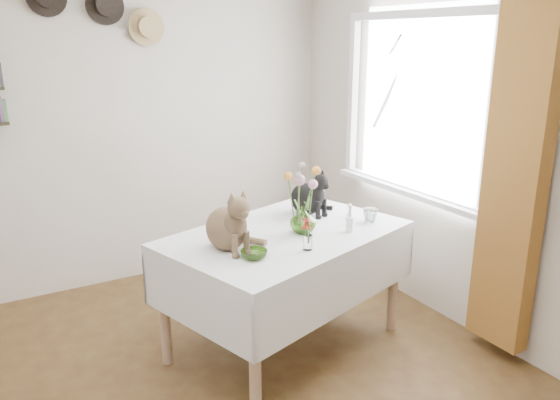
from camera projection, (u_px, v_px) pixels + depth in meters
room at (208, 209)px, 2.39m from camera, size 4.08×4.58×2.58m
window at (416, 120)px, 3.95m from camera, size 0.12×1.52×1.32m
curtain at (514, 182)px, 3.23m from camera, size 0.12×0.38×2.10m
dining_table at (286, 261)px, 3.48m from camera, size 1.70×1.34×0.80m
tabby_cat at (226, 217)px, 3.11m from camera, size 0.29×0.35×0.37m
black_cat at (306, 191)px, 3.75m from camera, size 0.30×0.34×0.33m
flower_vase at (303, 220)px, 3.39m from camera, size 0.23×0.23×0.17m
green_bowl at (254, 254)px, 3.01m from camera, size 0.17×0.17×0.05m
drinking_glass at (370, 215)px, 3.61m from camera, size 0.11×0.11×0.09m
candlestick at (350, 223)px, 3.42m from camera, size 0.05×0.05×0.17m
berry_jar at (308, 234)px, 3.11m from camera, size 0.06×0.06×0.22m
porcelain_figurine at (350, 211)px, 3.70m from camera, size 0.05×0.05×0.10m
flower_bouquet at (302, 179)px, 3.33m from camera, size 0.17×0.12×0.39m
wall_hats at (101, 10)px, 4.00m from camera, size 0.98×0.09×0.48m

